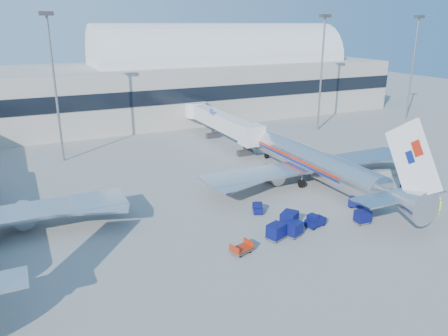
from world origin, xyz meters
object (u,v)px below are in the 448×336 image
mast_far_east (414,53)px  tug_left (258,208)px  barrier_far (404,170)px  cart_solo_far (409,192)px  mast_east (322,56)px  tug_right (359,202)px  jetbridge_near (218,120)px  cart_train_a (289,220)px  cart_train_c (276,231)px  ramp_worker (439,205)px  tug_lead (315,221)px  mast_west (53,66)px  cart_solo_near (363,217)px  airliner_main (314,162)px  cart_open_red (242,249)px  barrier_mid (388,173)px  cart_train_b (294,229)px  barrier_near (370,176)px

mast_far_east → tug_left: mast_far_east is taller
barrier_far → cart_solo_far: (-7.52, -7.76, 0.52)m
mast_east → tug_right: 42.88m
tug_left → jetbridge_near: bearing=7.2°
cart_train_a → cart_train_c: size_ratio=1.15×
cart_train_c → ramp_worker: bearing=-28.9°
tug_lead → mast_west: bearing=107.4°
tug_left → ramp_worker: bearing=-92.0°
barrier_far → cart_solo_far: size_ratio=1.22×
mast_west → tug_left: bearing=-59.9°
tug_right → cart_solo_near: tug_right is taller
airliner_main → mast_west: (-30.00, 25.49, 11.87)m
tug_right → cart_open_red: 18.04m
ramp_worker → barrier_mid: bearing=-34.6°
tug_left → cart_open_red: size_ratio=1.01×
cart_solo_near → ramp_worker: 9.94m
jetbridge_near → mast_east: mast_east is taller
tug_lead → cart_train_b: 3.37m
ramp_worker → barrier_near: bearing=-20.0°
barrier_far → tug_left: bearing=-173.3°
cart_solo_near → cart_solo_far: (10.04, 2.76, 0.19)m
cart_train_c → cart_solo_near: bearing=-26.3°
tug_lead → ramp_worker: ramp_worker is taller
mast_east → barrier_mid: (-8.70, -28.00, -14.34)m
mast_east → cart_train_c: mast_east is taller
jetbridge_near → cart_train_a: size_ratio=10.72×
cart_train_a → mast_east: bearing=13.7°
mast_far_east → barrier_far: mast_far_east is taller
mast_far_east → cart_open_red: bearing=-148.5°
mast_east → tug_lead: bearing=-127.4°
barrier_mid → cart_train_a: (-22.19, -8.02, 0.51)m
barrier_mid → cart_open_red: barrier_mid is taller
mast_east → cart_solo_near: (-22.97, -38.52, -14.01)m
tug_lead → tug_left: (-3.74, 5.89, -0.06)m
airliner_main → cart_solo_near: size_ratio=21.07×
mast_far_east → tug_right: bearing=-142.3°
cart_train_a → jetbridge_near: bearing=41.3°
airliner_main → jetbridge_near: airliner_main is taller
tug_right → cart_solo_far: cart_solo_far is taller
barrier_far → cart_solo_near: 20.48m
mast_east → cart_train_b: 51.18m
mast_far_east → cart_train_b: (-56.49, -37.84, -13.98)m
tug_lead → airliner_main: bearing=41.4°
tug_right → ramp_worker: size_ratio=1.39×
jetbridge_near → tug_lead: jetbridge_near is taller
tug_left → cart_solo_near: bearing=-105.5°
mast_far_east → cart_train_a: size_ratio=8.81×
tug_left → ramp_worker: (18.80, -9.15, 0.36)m
tug_right → airliner_main: bearing=138.4°
barrier_far → tug_right: (-14.96, -7.03, 0.30)m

